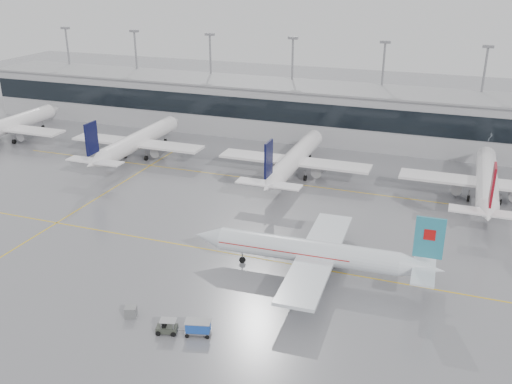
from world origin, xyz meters
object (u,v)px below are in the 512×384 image
(air_canada_jet, at_px, (316,253))
(baggage_cart, at_px, (198,327))
(baggage_tug, at_px, (167,328))
(gse_unit, at_px, (131,312))

(air_canada_jet, xyz_separation_m, baggage_cart, (-9.06, -17.58, -2.21))
(baggage_cart, bearing_deg, baggage_tug, 180.00)
(air_canada_jet, bearing_deg, gse_unit, 41.40)
(air_canada_jet, distance_m, baggage_cart, 19.90)
(gse_unit, bearing_deg, baggage_cart, -24.90)
(baggage_tug, relative_size, gse_unit, 2.66)
(baggage_cart, bearing_deg, air_canada_jet, 47.70)
(baggage_tug, height_order, gse_unit, baggage_tug)
(air_canada_jet, height_order, baggage_cart, air_canada_jet)
(air_canada_jet, xyz_separation_m, gse_unit, (-18.07, -17.16, -2.58))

